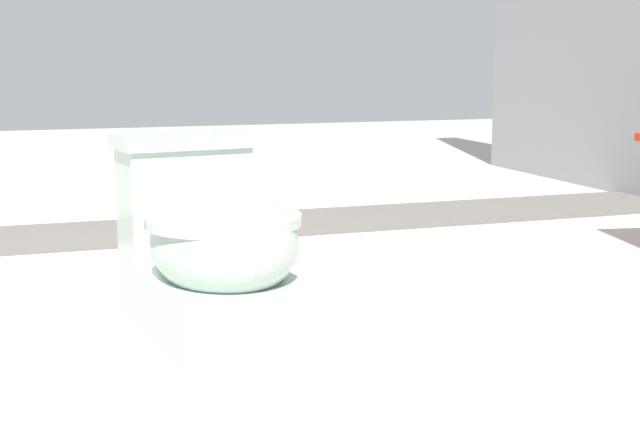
# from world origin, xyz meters

# --- Properties ---
(ground_plane) EXTENTS (14.00, 14.00, 0.00)m
(ground_plane) POSITION_xyz_m (0.00, 0.00, 0.00)
(ground_plane) COLOR #B7B2A8
(gravel_strip) EXTENTS (0.56, 8.00, 0.01)m
(gravel_strip) POSITION_xyz_m (-1.38, 0.50, 0.01)
(gravel_strip) COLOR #605B56
(gravel_strip) RESTS_ON ground
(toilet) EXTENTS (0.68, 0.46, 0.52)m
(toilet) POSITION_xyz_m (0.03, 0.20, 0.22)
(toilet) COLOR #B2C6B7
(toilet) RESTS_ON ground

